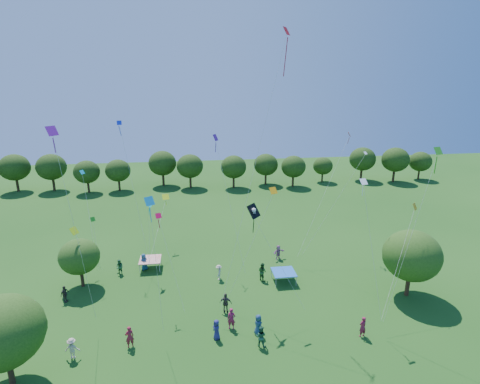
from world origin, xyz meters
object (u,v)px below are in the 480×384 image
object	(u,v)px
tent_red_stripe	(150,260)
pirate_kite	(254,212)
tent_blue	(284,272)
near_tree_west	(2,332)
near_tree_north	(79,257)
near_tree_east	(412,256)
red_high_kite	(275,84)

from	to	relation	value
tent_red_stripe	pirate_kite	xyz separation A→B (m)	(9.52, -8.80, 7.92)
tent_red_stripe	tent_blue	xyz separation A→B (m)	(13.27, -4.55, 0.00)
near_tree_west	near_tree_north	world-z (taller)	near_tree_west
near_tree_east	pirate_kite	distance (m)	15.28
tent_red_stripe	red_high_kite	bearing A→B (deg)	-29.45
near_tree_east	pirate_kite	world-z (taller)	pirate_kite
near_tree_west	pirate_kite	distance (m)	18.77
red_high_kite	tent_blue	bearing A→B (deg)	46.70
near_tree_east	pirate_kite	size ratio (longest dim) A/B	0.77
near_tree_west	tent_red_stripe	distance (m)	16.92
near_tree_north	tent_red_stripe	world-z (taller)	near_tree_north
near_tree_north	tent_red_stripe	distance (m)	7.07
near_tree_north	red_high_kite	size ratio (longest dim) A/B	0.22
tent_blue	red_high_kite	xyz separation A→B (m)	(-1.81, -1.92, 17.77)
near_tree_east	red_high_kite	xyz separation A→B (m)	(-12.52, 1.98, 14.79)
near_tree_west	red_high_kite	bearing A→B (deg)	23.89
near_tree_east	red_high_kite	world-z (taller)	red_high_kite
tent_red_stripe	red_high_kite	distance (m)	22.11
near_tree_north	red_high_kite	distance (m)	23.89
near_tree_west	tent_red_stripe	world-z (taller)	near_tree_west
tent_red_stripe	pirate_kite	world-z (taller)	pirate_kite
tent_red_stripe	near_tree_west	bearing A→B (deg)	-116.82
near_tree_east	pirate_kite	bearing A→B (deg)	-178.61
tent_red_stripe	near_tree_north	bearing A→B (deg)	-156.10
red_high_kite	tent_red_stripe	bearing A→B (deg)	150.55
tent_blue	red_high_kite	bearing A→B (deg)	-133.30
near_tree_west	pirate_kite	bearing A→B (deg)	19.63
near_tree_north	tent_blue	distance (m)	19.64
near_tree_west	near_tree_north	bearing A→B (deg)	83.68
near_tree_east	tent_blue	xyz separation A→B (m)	(-10.71, 3.90, -2.98)
red_high_kite	near_tree_west	bearing A→B (deg)	-156.11
tent_blue	pirate_kite	world-z (taller)	pirate_kite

